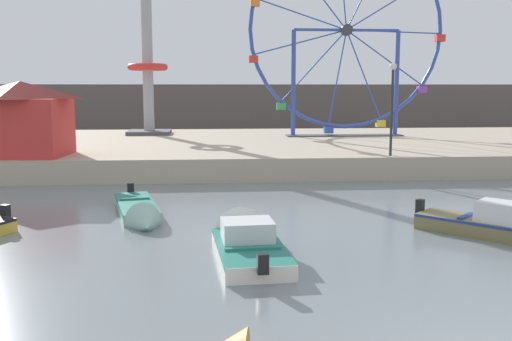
# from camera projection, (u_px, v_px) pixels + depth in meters

# --- Properties ---
(quay_promenade) EXTENTS (110.00, 18.22, 1.07)m
(quay_promenade) POSITION_uv_depth(u_px,v_px,m) (281.00, 149.00, 34.84)
(quay_promenade) COLOR #B7A88E
(quay_promenade) RESTS_ON ground_plane
(distant_town_skyline) EXTENTS (140.00, 3.00, 4.40)m
(distant_town_skyline) POSITION_uv_depth(u_px,v_px,m) (252.00, 107.00, 57.16)
(distant_town_skyline) COLOR #564C47
(distant_town_skyline) RESTS_ON ground_plane
(motorboat_white_red_stripe) EXTENTS (1.89, 4.94, 1.52)m
(motorboat_white_red_stripe) POSITION_uv_depth(u_px,v_px,m) (245.00, 239.00, 15.30)
(motorboat_white_red_stripe) COLOR silver
(motorboat_white_red_stripe) RESTS_ON ground_plane
(motorboat_seafoam) EXTENTS (2.21, 5.25, 1.11)m
(motorboat_seafoam) POSITION_uv_depth(u_px,v_px,m) (140.00, 213.00, 18.73)
(motorboat_seafoam) COLOR #93BCAD
(motorboat_seafoam) RESTS_ON ground_plane
(motorboat_olive_wood) EXTENTS (3.98, 4.05, 1.36)m
(motorboat_olive_wood) POSITION_uv_depth(u_px,v_px,m) (507.00, 228.00, 16.21)
(motorboat_olive_wood) COLOR olive
(motorboat_olive_wood) RESTS_ON ground_plane
(ferris_wheel_blue_frame) EXTENTS (12.50, 1.20, 12.82)m
(ferris_wheel_blue_frame) POSITION_uv_depth(u_px,v_px,m) (346.00, 33.00, 36.43)
(ferris_wheel_blue_frame) COLOR #334CA8
(ferris_wheel_blue_frame) RESTS_ON quay_promenade
(drop_tower_steel_tower) EXTENTS (2.80, 2.80, 14.96)m
(drop_tower_steel_tower) POSITION_uv_depth(u_px,v_px,m) (147.00, 45.00, 38.05)
(drop_tower_steel_tower) COLOR #999EA3
(drop_tower_steel_tower) RESTS_ON quay_promenade
(carnival_booth_red_striped) EXTENTS (4.52, 3.89, 3.40)m
(carnival_booth_red_striped) POSITION_uv_depth(u_px,v_px,m) (22.00, 117.00, 26.48)
(carnival_booth_red_striped) COLOR red
(carnival_booth_red_striped) RESTS_ON quay_promenade
(promenade_lamp_near) EXTENTS (0.32, 0.32, 4.21)m
(promenade_lamp_near) POSITION_uv_depth(u_px,v_px,m) (392.00, 96.00, 26.38)
(promenade_lamp_near) COLOR #2D2D33
(promenade_lamp_near) RESTS_ON quay_promenade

